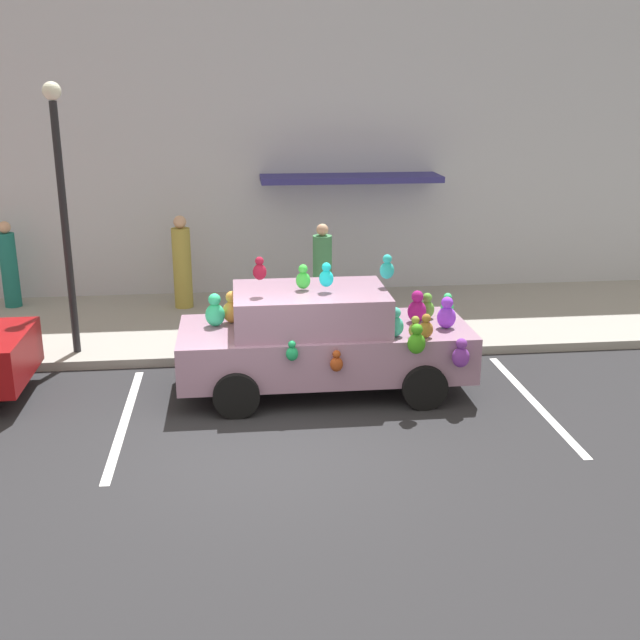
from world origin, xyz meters
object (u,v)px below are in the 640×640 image
Objects in this scene: street_lamp_post at (62,195)px; pedestrian_near_shopfront at (9,267)px; teddy_bear_on_sidewalk at (282,317)px; pedestrian_by_lamp at (182,265)px; plush_covered_car at (322,338)px; pedestrian_walking_past at (322,277)px.

street_lamp_post reaches higher than pedestrian_near_shopfront.
teddy_bear_on_sidewalk is 5.73m from pedestrian_near_shopfront.
teddy_bear_on_sidewalk is 2.76m from pedestrian_by_lamp.
street_lamp_post is at bearing 156.05° from plush_covered_car.
street_lamp_post reaches higher than plush_covered_car.
pedestrian_by_lamp is at bearing 57.02° from street_lamp_post.
street_lamp_post reaches higher than pedestrian_walking_past.
pedestrian_walking_past is at bearing -15.47° from pedestrian_near_shopfront.
teddy_bear_on_sidewalk is at bearing -134.99° from pedestrian_walking_past.
plush_covered_car is at bearing -39.31° from pedestrian_near_shopfront.
pedestrian_walking_past reaches higher than teddy_bear_on_sidewalk.
street_lamp_post is (-3.86, 1.71, 1.92)m from plush_covered_car.
street_lamp_post is 2.34× the size of pedestrian_walking_past.
plush_covered_car is 2.49× the size of pedestrian_near_shopfront.
pedestrian_by_lamp is (-2.26, 4.18, 0.19)m from plush_covered_car.
teddy_bear_on_sidewalk is (-0.45, 2.16, -0.31)m from plush_covered_car.
teddy_bear_on_sidewalk is at bearing 7.39° from street_lamp_post.
plush_covered_car is 2.22m from teddy_bear_on_sidewalk.
pedestrian_near_shopfront is at bearing 121.32° from street_lamp_post.
pedestrian_by_lamp is at bearing -6.97° from pedestrian_near_shopfront.
pedestrian_near_shopfront is (-5.17, 2.44, 0.45)m from teddy_bear_on_sidewalk.
pedestrian_near_shopfront is 0.93× the size of pedestrian_walking_past.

